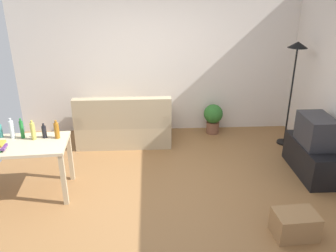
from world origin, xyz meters
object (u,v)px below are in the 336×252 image
Objects in this scene: desk at (21,151)px; bottle_clear at (12,129)px; tv at (316,131)px; bottle_squat at (33,131)px; tv_stand at (311,159)px; bottle_tall at (1,131)px; bottle_amber at (57,130)px; couch at (125,126)px; bottle_dark at (44,132)px; storage_box at (295,224)px; potted_plant at (213,117)px; bottle_green at (22,129)px; torchiere_lamp at (295,66)px.

bottle_clear is (-0.15, 0.19, 0.23)m from desk.
bottle_squat reaches higher than tv.
tv_stand is 4.97× the size of bottle_tall.
bottle_squat is at bearing -175.29° from bottle_amber.
tv is (0.00, 0.00, 0.46)m from tv_stand.
bottle_tall is 0.87× the size of bottle_amber.
couch is 3.14m from tv_stand.
bottle_dark is 0.81× the size of bottle_amber.
bottle_squat is at bearing -160.76° from bottle_dark.
tv_stand is at bearing 2.87° from bottle_amber.
storage_box is 2.17× the size of bottle_tall.
potted_plant is 3.43m from bottle_green.
bottle_clear is 1.36× the size of bottle_dark.
bottle_clear is 1.10× the size of bottle_amber.
bottle_clear is at bearing 91.89° from tv_stand.
bottle_clear is at bearing -164.49° from torchiere_lamp.
storage_box is 1.89× the size of bottle_amber.
bottle_dark reaches higher than tv.
torchiere_lamp is at bearing 17.45° from bottle_dark.
bottle_dark reaches higher than tv_stand.
tv is 4.43m from bottle_tall.
bottle_tall is 0.30m from bottle_green.
tv is 2.19× the size of bottle_squat.
couch reaches higher than tv_stand.
tv_stand is 2.29× the size of storage_box.
tv is 3.84m from bottle_dark.
tv_stand is at bearing 90.00° from tv.
tv_stand is 1.57m from torchiere_lamp.
bottle_tall is 0.81× the size of bottle_squat.
bottle_dark is (0.43, -0.02, -0.04)m from bottle_clear.
tv reaches higher than desk.
tv_stand is 4.02× the size of bottle_squat.
storage_box is (3.33, -1.04, -0.50)m from desk.
storage_box is 3.63m from bottle_green.
bottle_tall is at bearing 91.55° from tv_stand.
potted_plant is at bearing 32.97° from bottle_squat.
bottle_dark is (-3.05, 1.21, 0.70)m from storage_box.
storage_box is 3.91m from bottle_tall.
couch is 1.68m from potted_plant.
tv_stand is 4.18m from bottle_green.
bottle_amber is (-0.79, -1.44, 0.56)m from couch.
tv_stand reaches higher than storage_box.
couch reaches higher than storage_box.
potted_plant is at bearing 98.36° from storage_box.
bottle_squat is (-3.18, 1.16, 0.73)m from storage_box.
bottle_clear is (-1.39, -1.40, 0.58)m from couch.
bottle_green is (-3.34, 1.22, 0.73)m from storage_box.
bottle_tall is at bearing 172.63° from bottle_clear.
bottle_amber is at bearing -161.49° from torchiere_lamp.
bottle_squat is at bearing -10.96° from bottle_tall.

